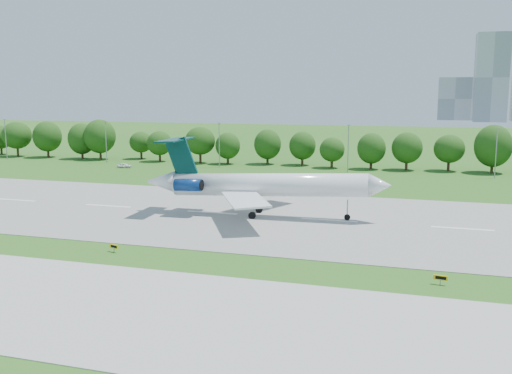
# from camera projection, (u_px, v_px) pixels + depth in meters

# --- Properties ---
(ground) EXTENTS (600.00, 600.00, 0.00)m
(ground) POSITION_uv_depth(u_px,v_px,m) (141.00, 252.00, 72.88)
(ground) COLOR #255817
(ground) RESTS_ON ground
(runway) EXTENTS (400.00, 45.00, 0.08)m
(runway) POSITION_uv_depth(u_px,v_px,m) (212.00, 213.00, 96.48)
(runway) COLOR gray
(runway) RESTS_ON ground
(taxiway) EXTENTS (400.00, 23.00, 0.08)m
(taxiway) POSITION_uv_depth(u_px,v_px,m) (53.00, 300.00, 55.87)
(taxiway) COLOR #ADADA8
(taxiway) RESTS_ON ground
(tree_line) EXTENTS (288.40, 8.40, 10.40)m
(tree_line) POSITION_uv_depth(u_px,v_px,m) (299.00, 144.00, 158.74)
(tree_line) COLOR #382314
(tree_line) RESTS_ON ground
(light_poles) EXTENTS (175.90, 0.25, 12.19)m
(light_poles) POSITION_uv_depth(u_px,v_px,m) (282.00, 146.00, 149.99)
(light_poles) COLOR gray
(light_poles) RESTS_ON ground
(airliner) EXTENTS (40.96, 29.85, 12.90)m
(airliner) POSITION_uv_depth(u_px,v_px,m) (256.00, 184.00, 93.26)
(airliner) COLOR white
(airliner) RESTS_ON ground
(taxi_sign_centre) EXTENTS (1.39, 0.56, 0.99)m
(taxi_sign_centre) POSITION_uv_depth(u_px,v_px,m) (114.00, 247.00, 72.66)
(taxi_sign_centre) COLOR gray
(taxi_sign_centre) RESTS_ON ground
(taxi_sign_right) EXTENTS (1.48, 0.40, 1.04)m
(taxi_sign_right) POSITION_uv_depth(u_px,v_px,m) (441.00, 278.00, 60.21)
(taxi_sign_right) COLOR gray
(taxi_sign_right) RESTS_ON ground
(service_vehicle_a) EXTENTS (3.47, 2.35, 1.08)m
(service_vehicle_a) POSITION_uv_depth(u_px,v_px,m) (179.00, 164.00, 159.61)
(service_vehicle_a) COLOR white
(service_vehicle_a) RESTS_ON ground
(service_vehicle_b) EXTENTS (4.02, 2.31, 1.29)m
(service_vehicle_b) POSITION_uv_depth(u_px,v_px,m) (124.00, 165.00, 155.13)
(service_vehicle_b) COLOR white
(service_vehicle_b) RESTS_ON ground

